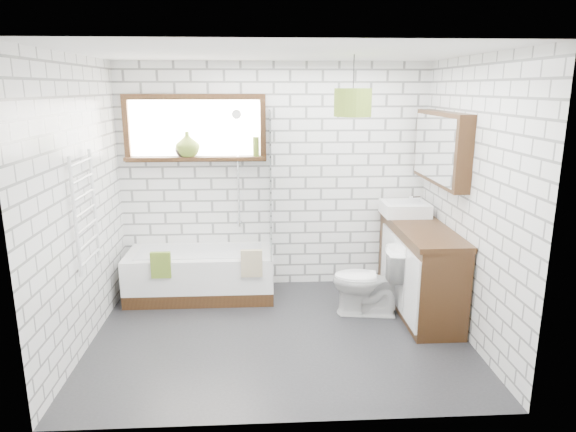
{
  "coord_description": "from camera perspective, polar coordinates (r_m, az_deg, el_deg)",
  "views": [
    {
      "loc": [
        -0.17,
        -4.35,
        2.23
      ],
      "look_at": [
        0.09,
        0.25,
        1.07
      ],
      "focal_mm": 32.0,
      "sensor_mm": 36.0,
      "label": 1
    }
  ],
  "objects": [
    {
      "name": "floor",
      "position": [
        4.89,
        -0.95,
        -13.03
      ],
      "size": [
        3.4,
        2.6,
        0.01
      ],
      "primitive_type": "cube",
      "color": "black",
      "rests_on": "ground"
    },
    {
      "name": "ceiling",
      "position": [
        4.37,
        -1.09,
        17.75
      ],
      "size": [
        3.4,
        2.6,
        0.01
      ],
      "primitive_type": "cube",
      "color": "white",
      "rests_on": "ground"
    },
    {
      "name": "wall_back",
      "position": [
        5.74,
        -1.53,
        4.31
      ],
      "size": [
        3.4,
        0.01,
        2.5
      ],
      "primitive_type": "cube",
      "color": "white",
      "rests_on": "ground"
    },
    {
      "name": "wall_front",
      "position": [
        3.21,
        -0.08,
        -3.64
      ],
      "size": [
        3.4,
        0.01,
        2.5
      ],
      "primitive_type": "cube",
      "color": "white",
      "rests_on": "ground"
    },
    {
      "name": "wall_left",
      "position": [
        4.72,
        -22.18,
        1.1
      ],
      "size": [
        0.01,
        2.6,
        2.5
      ],
      "primitive_type": "cube",
      "color": "white",
      "rests_on": "ground"
    },
    {
      "name": "wall_right",
      "position": [
        4.84,
        19.61,
        1.63
      ],
      "size": [
        0.01,
        2.6,
        2.5
      ],
      "primitive_type": "cube",
      "color": "white",
      "rests_on": "ground"
    },
    {
      "name": "window",
      "position": [
        5.67,
        -10.29,
        9.56
      ],
      "size": [
        1.52,
        0.16,
        0.68
      ],
      "primitive_type": "cube",
      "color": "black",
      "rests_on": "wall_back"
    },
    {
      "name": "towel_radiator",
      "position": [
        4.71,
        -21.61,
        0.52
      ],
      "size": [
        0.06,
        0.52,
        1.0
      ],
      "primitive_type": "cube",
      "color": "white",
      "rests_on": "wall_left"
    },
    {
      "name": "mirror_cabinet",
      "position": [
        5.3,
        16.64,
        7.27
      ],
      "size": [
        0.16,
        1.2,
        0.7
      ],
      "primitive_type": "cube",
      "color": "black",
      "rests_on": "wall_right"
    },
    {
      "name": "shower_riser",
      "position": [
        5.69,
        -5.57,
        5.17
      ],
      "size": [
        0.02,
        0.02,
        1.3
      ],
      "primitive_type": "cylinder",
      "color": "silver",
      "rests_on": "wall_back"
    },
    {
      "name": "bathtub",
      "position": [
        5.7,
        -9.65,
        -6.37
      ],
      "size": [
        1.56,
        0.69,
        0.51
      ],
      "primitive_type": "cube",
      "color": "white",
      "rests_on": "floor"
    },
    {
      "name": "shower_screen",
      "position": [
        5.4,
        -2.02,
        3.73
      ],
      "size": [
        0.02,
        0.72,
        1.5
      ],
      "primitive_type": "cube",
      "color": "white",
      "rests_on": "bathtub"
    },
    {
      "name": "towel_green",
      "position": [
        5.36,
        -13.94,
        -5.31
      ],
      "size": [
        0.2,
        0.05,
        0.27
      ],
      "primitive_type": "cube",
      "color": "olive",
      "rests_on": "bathtub"
    },
    {
      "name": "towel_beige",
      "position": [
        5.26,
        -4.06,
        -5.26
      ],
      "size": [
        0.22,
        0.05,
        0.28
      ],
      "primitive_type": "cube",
      "color": "tan",
      "rests_on": "bathtub"
    },
    {
      "name": "vanity",
      "position": [
        5.42,
        14.35,
        -5.51
      ],
      "size": [
        0.5,
        1.56,
        0.89
      ],
      "primitive_type": "cube",
      "color": "black",
      "rests_on": "floor"
    },
    {
      "name": "basin",
      "position": [
        5.64,
        12.86,
        0.8
      ],
      "size": [
        0.48,
        0.42,
        0.14
      ],
      "primitive_type": "cube",
      "color": "white",
      "rests_on": "vanity"
    },
    {
      "name": "tap",
      "position": [
        5.68,
        14.44,
        1.32
      ],
      "size": [
        0.03,
        0.03,
        0.14
      ],
      "primitive_type": "cylinder",
      "rotation": [
        0.0,
        0.0,
        0.02
      ],
      "color": "silver",
      "rests_on": "vanity"
    },
    {
      "name": "toilet",
      "position": [
        5.22,
        8.82,
        -7.13
      ],
      "size": [
        0.49,
        0.74,
        0.7
      ],
      "primitive_type": "imported",
      "rotation": [
        0.0,
        0.0,
        -1.72
      ],
      "color": "white",
      "rests_on": "floor"
    },
    {
      "name": "vase_olive",
      "position": [
        5.67,
        -11.11,
        7.64
      ],
      "size": [
        0.33,
        0.33,
        0.27
      ],
      "primitive_type": "imported",
      "rotation": [
        0.0,
        0.0,
        -0.34
      ],
      "color": "olive",
      "rests_on": "window"
    },
    {
      "name": "vase_dark",
      "position": [
        5.68,
        -11.49,
        7.26
      ],
      "size": [
        0.24,
        0.24,
        0.2
      ],
      "primitive_type": "imported",
      "rotation": [
        0.0,
        0.0,
        -0.32
      ],
      "color": "black",
      "rests_on": "window"
    },
    {
      "name": "bottle",
      "position": [
        5.62,
        -3.58,
        7.51
      ],
      "size": [
        0.07,
        0.07,
        0.21
      ],
      "primitive_type": "cylinder",
      "rotation": [
        0.0,
        0.0,
        0.14
      ],
      "color": "olive",
      "rests_on": "window"
    },
    {
      "name": "pendant",
      "position": [
        4.58,
        7.21,
        12.41
      ],
      "size": [
        0.33,
        0.33,
        0.24
      ],
      "primitive_type": "cylinder",
      "color": "olive",
      "rests_on": "ceiling"
    }
  ]
}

